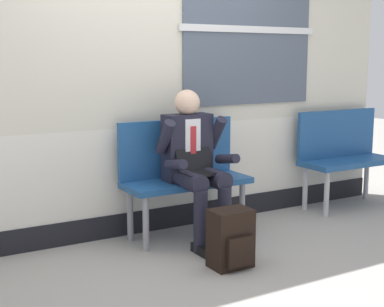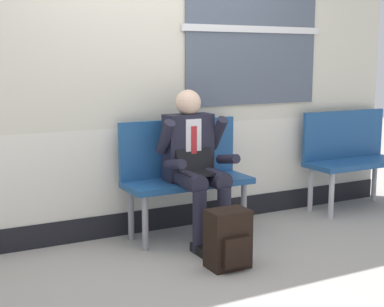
{
  "view_description": "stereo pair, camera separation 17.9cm",
  "coord_description": "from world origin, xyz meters",
  "px_view_note": "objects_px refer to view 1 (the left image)",
  "views": [
    {
      "loc": [
        -2.11,
        -3.63,
        1.49
      ],
      "look_at": [
        0.07,
        0.11,
        0.75
      ],
      "focal_mm": 51.97,
      "sensor_mm": 36.0,
      "label": 1
    },
    {
      "loc": [
        -1.95,
        -3.72,
        1.49
      ],
      "look_at": [
        0.07,
        0.11,
        0.75
      ],
      "focal_mm": 51.97,
      "sensor_mm": 36.0,
      "label": 2
    }
  ],
  "objects_px": {
    "person_seated": "(195,162)",
    "bench_empty": "(344,152)",
    "backpack": "(231,239)",
    "bench_with_person": "(183,170)"
  },
  "relations": [
    {
      "from": "person_seated",
      "to": "bench_empty",
      "type": "bearing_deg",
      "value": 6.22
    },
    {
      "from": "person_seated",
      "to": "backpack",
      "type": "distance_m",
      "value": 0.79
    },
    {
      "from": "person_seated",
      "to": "backpack",
      "type": "xyz_separation_m",
      "value": [
        -0.08,
        -0.65,
        -0.45
      ]
    },
    {
      "from": "bench_with_person",
      "to": "bench_empty",
      "type": "relative_size",
      "value": 1.06
    },
    {
      "from": "person_seated",
      "to": "backpack",
      "type": "bearing_deg",
      "value": -96.87
    },
    {
      "from": "bench_with_person",
      "to": "backpack",
      "type": "relative_size",
      "value": 2.51
    },
    {
      "from": "bench_empty",
      "to": "person_seated",
      "type": "xyz_separation_m",
      "value": [
        -1.87,
        -0.2,
        0.11
      ]
    },
    {
      "from": "bench_empty",
      "to": "backpack",
      "type": "relative_size",
      "value": 2.38
    },
    {
      "from": "bench_empty",
      "to": "person_seated",
      "type": "bearing_deg",
      "value": -173.78
    },
    {
      "from": "bench_with_person",
      "to": "person_seated",
      "type": "xyz_separation_m",
      "value": [
        -0.0,
        -0.2,
        0.1
      ]
    }
  ]
}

